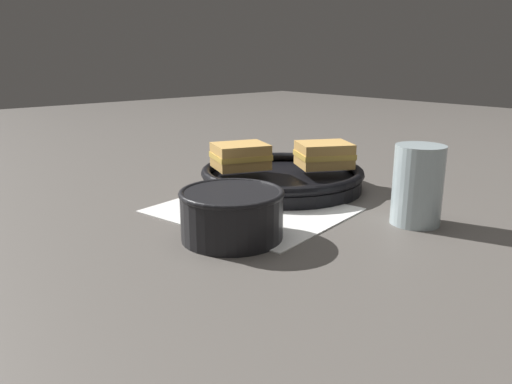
# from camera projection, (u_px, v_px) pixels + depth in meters

# --- Properties ---
(ground_plane) EXTENTS (4.00, 4.00, 0.00)m
(ground_plane) POSITION_uv_depth(u_px,v_px,m) (261.00, 218.00, 0.79)
(ground_plane) COLOR #56514C
(napkin) EXTENTS (0.33, 0.30, 0.00)m
(napkin) POSITION_uv_depth(u_px,v_px,m) (252.00, 210.00, 0.82)
(napkin) COLOR white
(napkin) RESTS_ON ground_plane
(soup_bowl) EXTENTS (0.15, 0.15, 0.07)m
(soup_bowl) POSITION_uv_depth(u_px,v_px,m) (232.00, 211.00, 0.69)
(soup_bowl) COLOR black
(soup_bowl) RESTS_ON ground_plane
(spoon) EXTENTS (0.13, 0.08, 0.01)m
(spoon) POSITION_uv_depth(u_px,v_px,m) (254.00, 212.00, 0.79)
(spoon) COLOR silver
(spoon) RESTS_ON napkin
(skillet) EXTENTS (0.31, 0.31, 0.04)m
(skillet) POSITION_uv_depth(u_px,v_px,m) (282.00, 178.00, 0.96)
(skillet) COLOR black
(skillet) RESTS_ON ground_plane
(sandwich_near_left) EXTENTS (0.11, 0.12, 0.05)m
(sandwich_near_left) POSITION_uv_depth(u_px,v_px,m) (240.00, 156.00, 0.94)
(sandwich_near_left) COLOR tan
(sandwich_near_left) RESTS_ON skillet
(sandwich_near_right) EXTENTS (0.12, 0.13, 0.05)m
(sandwich_near_right) POSITION_uv_depth(u_px,v_px,m) (324.00, 155.00, 0.95)
(sandwich_near_right) COLOR tan
(sandwich_near_right) RESTS_ON skillet
(drinking_glass) EXTENTS (0.07, 0.07, 0.12)m
(drinking_glass) POSITION_uv_depth(u_px,v_px,m) (418.00, 185.00, 0.75)
(drinking_glass) COLOR silver
(drinking_glass) RESTS_ON ground_plane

